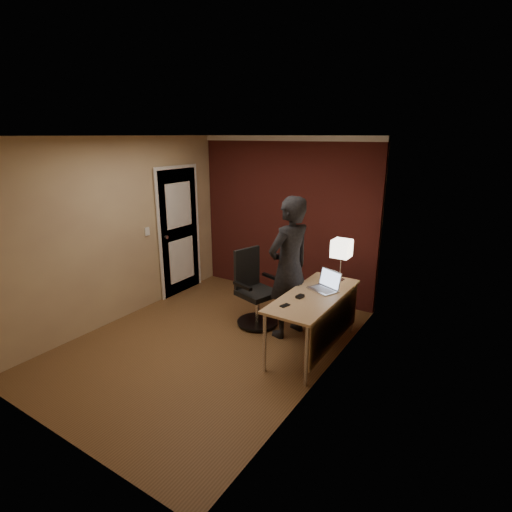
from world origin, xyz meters
name	(u,v)px	position (x,y,z in m)	size (l,w,h in m)	color
room	(257,213)	(-0.27, 1.54, 1.37)	(4.00, 4.00, 4.00)	brown
desk	(319,306)	(1.25, 0.51, 0.60)	(0.60, 1.50, 0.73)	tan
desk_lamp	(342,249)	(1.26, 1.11, 1.15)	(0.22, 0.22, 0.54)	silver
laptop	(326,284)	(1.24, 0.73, 0.79)	(0.41, 0.37, 0.23)	silver
mouse	(300,296)	(1.09, 0.33, 0.75)	(0.06, 0.10, 0.03)	black
phone	(285,305)	(1.05, 0.04, 0.73)	(0.06, 0.12, 0.01)	black
office_chair	(254,293)	(0.20, 0.75, 0.45)	(0.58, 0.64, 1.02)	black
person	(289,268)	(0.73, 0.73, 0.91)	(0.66, 0.44, 1.82)	black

